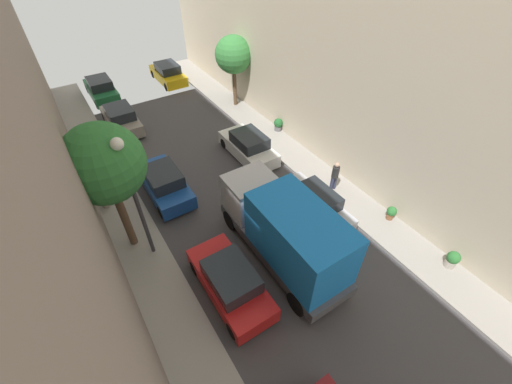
{
  "coord_description": "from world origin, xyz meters",
  "views": [
    {
      "loc": [
        -5.6,
        -7.96,
        11.62
      ],
      "look_at": [
        1.03,
        2.27,
        0.5
      ],
      "focal_mm": 22.77,
      "sensor_mm": 36.0,
      "label": 1
    }
  ],
  "objects_px": {
    "parked_car_left_5": "(101,89)",
    "potted_plant_0": "(278,124)",
    "delivery_truck": "(285,231)",
    "parked_car_left_3": "(164,183)",
    "potted_plant_1": "(391,212)",
    "parked_car_right_0": "(313,205)",
    "potted_plant_2": "(453,259)",
    "parked_car_left_2": "(230,282)",
    "pedestrian": "(335,175)",
    "potted_plant_3": "(103,198)",
    "parked_car_right_2": "(168,74)",
    "street_tree_0": "(104,165)",
    "parked_car_left_4": "(121,119)",
    "street_tree_1": "(233,55)",
    "lamp_post": "(131,186)",
    "parked_car_right_1": "(249,146)"
  },
  "relations": [
    {
      "from": "delivery_truck",
      "to": "potted_plant_1",
      "type": "xyz_separation_m",
      "value": [
        5.6,
        -1.0,
        -1.24
      ]
    },
    {
      "from": "potted_plant_2",
      "to": "parked_car_left_2",
      "type": "bearing_deg",
      "value": 154.3
    },
    {
      "from": "street_tree_1",
      "to": "potted_plant_3",
      "type": "xyz_separation_m",
      "value": [
        -10.87,
        -5.75,
        -3.08
      ]
    },
    {
      "from": "delivery_truck",
      "to": "pedestrian",
      "type": "relative_size",
      "value": 3.84
    },
    {
      "from": "parked_car_left_4",
      "to": "parked_car_left_3",
      "type": "bearing_deg",
      "value": -90.0
    },
    {
      "from": "potted_plant_1",
      "to": "parked_car_right_0",
      "type": "bearing_deg",
      "value": 141.59
    },
    {
      "from": "potted_plant_1",
      "to": "potted_plant_3",
      "type": "bearing_deg",
      "value": 143.43
    },
    {
      "from": "parked_car_left_2",
      "to": "parked_car_right_0",
      "type": "bearing_deg",
      "value": 15.72
    },
    {
      "from": "parked_car_left_2",
      "to": "parked_car_left_3",
      "type": "distance_m",
      "value": 6.9
    },
    {
      "from": "parked_car_left_2",
      "to": "delivery_truck",
      "type": "relative_size",
      "value": 0.64
    },
    {
      "from": "lamp_post",
      "to": "potted_plant_3",
      "type": "bearing_deg",
      "value": 104.21
    },
    {
      "from": "pedestrian",
      "to": "delivery_truck",
      "type": "bearing_deg",
      "value": -156.41
    },
    {
      "from": "street_tree_0",
      "to": "potted_plant_1",
      "type": "relative_size",
      "value": 8.3
    },
    {
      "from": "parked_car_left_5",
      "to": "potted_plant_0",
      "type": "bearing_deg",
      "value": -53.27
    },
    {
      "from": "parked_car_right_0",
      "to": "pedestrian",
      "type": "xyz_separation_m",
      "value": [
        2.07,
        0.78,
        0.35
      ]
    },
    {
      "from": "parked_car_left_3",
      "to": "potted_plant_3",
      "type": "relative_size",
      "value": 4.59
    },
    {
      "from": "potted_plant_0",
      "to": "potted_plant_2",
      "type": "xyz_separation_m",
      "value": [
        -0.25,
        -12.59,
        -0.0
      ]
    },
    {
      "from": "parked_car_left_3",
      "to": "potted_plant_1",
      "type": "distance_m",
      "value": 11.32
    },
    {
      "from": "potted_plant_2",
      "to": "delivery_truck",
      "type": "bearing_deg",
      "value": 142.92
    },
    {
      "from": "parked_car_right_2",
      "to": "potted_plant_0",
      "type": "relative_size",
      "value": 5.08
    },
    {
      "from": "parked_car_left_2",
      "to": "potted_plant_3",
      "type": "bearing_deg",
      "value": 111.14
    },
    {
      "from": "potted_plant_1",
      "to": "potted_plant_3",
      "type": "distance_m",
      "value": 13.97
    },
    {
      "from": "parked_car_left_2",
      "to": "delivery_truck",
      "type": "xyz_separation_m",
      "value": [
        2.7,
        0.22,
        1.07
      ]
    },
    {
      "from": "potted_plant_0",
      "to": "parked_car_left_4",
      "type": "bearing_deg",
      "value": 144.58
    },
    {
      "from": "potted_plant_0",
      "to": "potted_plant_2",
      "type": "relative_size",
      "value": 1.01
    },
    {
      "from": "parked_car_left_4",
      "to": "parked_car_right_2",
      "type": "relative_size",
      "value": 1.0
    },
    {
      "from": "parked_car_left_4",
      "to": "potted_plant_3",
      "type": "relative_size",
      "value": 4.59
    },
    {
      "from": "potted_plant_1",
      "to": "potted_plant_2",
      "type": "distance_m",
      "value": 3.18
    },
    {
      "from": "parked_car_left_4",
      "to": "lamp_post",
      "type": "xyz_separation_m",
      "value": [
        -1.9,
        -11.13,
        3.22
      ]
    },
    {
      "from": "parked_car_left_3",
      "to": "potted_plant_2",
      "type": "bearing_deg",
      "value": -52.84
    },
    {
      "from": "parked_car_left_4",
      "to": "potted_plant_3",
      "type": "bearing_deg",
      "value": -112.27
    },
    {
      "from": "potted_plant_0",
      "to": "potted_plant_3",
      "type": "height_order",
      "value": "potted_plant_3"
    },
    {
      "from": "delivery_truck",
      "to": "potted_plant_3",
      "type": "bearing_deg",
      "value": 127.5
    },
    {
      "from": "parked_car_left_4",
      "to": "parked_car_right_0",
      "type": "relative_size",
      "value": 1.0
    },
    {
      "from": "parked_car_right_0",
      "to": "street_tree_0",
      "type": "distance_m",
      "value": 9.22
    },
    {
      "from": "parked_car_left_4",
      "to": "potted_plant_0",
      "type": "xyz_separation_m",
      "value": [
        8.49,
        -6.04,
        -0.13
      ]
    },
    {
      "from": "street_tree_0",
      "to": "lamp_post",
      "type": "bearing_deg",
      "value": -58.92
    },
    {
      "from": "potted_plant_0",
      "to": "potted_plant_2",
      "type": "bearing_deg",
      "value": -91.12
    },
    {
      "from": "parked_car_left_5",
      "to": "potted_plant_0",
      "type": "height_order",
      "value": "parked_car_left_5"
    },
    {
      "from": "delivery_truck",
      "to": "parked_car_left_2",
      "type": "bearing_deg",
      "value": -175.34
    },
    {
      "from": "pedestrian",
      "to": "parked_car_left_2",
      "type": "bearing_deg",
      "value": -162.87
    },
    {
      "from": "parked_car_right_2",
      "to": "street_tree_0",
      "type": "xyz_separation_m",
      "value": [
        -7.86,
        -15.55,
        3.8
      ]
    },
    {
      "from": "delivery_truck",
      "to": "potted_plant_2",
      "type": "distance_m",
      "value": 7.05
    },
    {
      "from": "pedestrian",
      "to": "potted_plant_2",
      "type": "xyz_separation_m",
      "value": [
        0.77,
        -6.27,
        -0.49
      ]
    },
    {
      "from": "parked_car_right_2",
      "to": "street_tree_1",
      "type": "height_order",
      "value": "street_tree_1"
    },
    {
      "from": "parked_car_left_3",
      "to": "parked_car_left_5",
      "type": "distance_m",
      "value": 13.09
    },
    {
      "from": "parked_car_right_1",
      "to": "potted_plant_0",
      "type": "bearing_deg",
      "value": 22.37
    },
    {
      "from": "street_tree_1",
      "to": "potted_plant_2",
      "type": "relative_size",
      "value": 5.96
    },
    {
      "from": "parked_car_left_5",
      "to": "delivery_truck",
      "type": "xyz_separation_m",
      "value": [
        2.7,
        -19.78,
        1.07
      ]
    },
    {
      "from": "potted_plant_1",
      "to": "potted_plant_2",
      "type": "relative_size",
      "value": 0.87
    }
  ]
}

